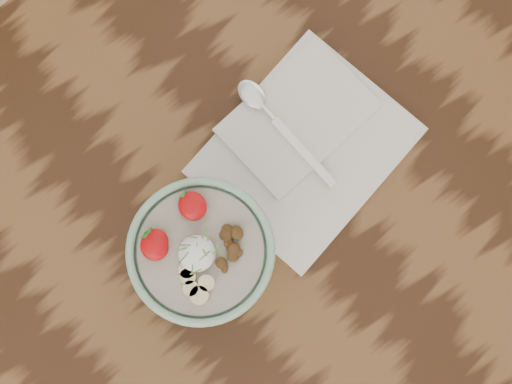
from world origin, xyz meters
TOP-DOWN VIEW (x-y plane):
  - table at (0.00, 0.00)cm, footprint 160.00×90.00cm
  - breakfast_bowl at (5.38, -2.07)cm, footprint 18.73×18.73cm
  - napkin at (25.85, 1.18)cm, footprint 30.59×26.24cm
  - spoon at (24.61, 8.26)cm, footprint 3.43×19.56cm

SIDE VIEW (x-z plane):
  - table at x=0.00cm, z-range 28.20..103.20cm
  - napkin at x=25.85cm, z-range 74.86..76.55cm
  - spoon at x=24.61cm, z-range 76.60..77.62cm
  - breakfast_bowl at x=5.38cm, z-range 75.21..87.47cm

